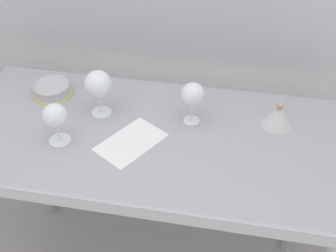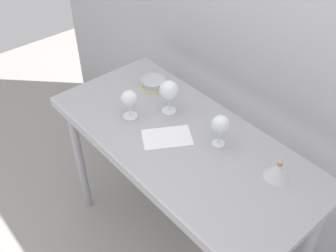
{
  "view_description": "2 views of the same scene",
  "coord_description": "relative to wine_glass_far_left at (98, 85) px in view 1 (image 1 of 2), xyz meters",
  "views": [
    {
      "loc": [
        0.28,
        -1.1,
        1.88
      ],
      "look_at": [
        0.07,
        0.01,
        0.94
      ],
      "focal_mm": 45.3,
      "sensor_mm": 36.0,
      "label": 1
    },
    {
      "loc": [
        1.01,
        -0.96,
        2.16
      ],
      "look_at": [
        -0.06,
        -0.05,
        0.96
      ],
      "focal_mm": 42.2,
      "sensor_mm": 36.0,
      "label": 2
    }
  ],
  "objects": [
    {
      "name": "steel_counter",
      "position": [
        0.19,
        -0.09,
        -0.23
      ],
      "size": [
        1.4,
        0.65,
        0.9
      ],
      "color": "#A1A1A6",
      "rests_on": "ground_plane"
    },
    {
      "name": "tasting_sheet_upper",
      "position": [
        0.15,
        -0.14,
        -0.12
      ],
      "size": [
        0.25,
        0.27,
        0.0
      ],
      "primitive_type": "cube",
      "rotation": [
        0.0,
        0.0,
        -0.55
      ],
      "color": "white",
      "rests_on": "steel_counter"
    },
    {
      "name": "decanter_funnel",
      "position": [
        0.64,
        0.05,
        -0.09
      ],
      "size": [
        0.12,
        0.12,
        0.12
      ],
      "color": "silver",
      "rests_on": "steel_counter"
    },
    {
      "name": "tasting_bowl",
      "position": [
        -0.23,
        0.08,
        -0.1
      ],
      "size": [
        0.15,
        0.15,
        0.05
      ],
      "color": "#DBCC66",
      "rests_on": "steel_counter"
    },
    {
      "name": "wine_glass_far_left",
      "position": [
        0.0,
        0.0,
        0.0
      ],
      "size": [
        0.1,
        0.1,
        0.18
      ],
      "color": "white",
      "rests_on": "steel_counter"
    },
    {
      "name": "wine_glass_near_left",
      "position": [
        -0.09,
        -0.18,
        -0.02
      ],
      "size": [
        0.08,
        0.08,
        0.15
      ],
      "color": "white",
      "rests_on": "steel_counter"
    },
    {
      "name": "wine_glass_far_right",
      "position": [
        0.34,
        0.01,
        -0.01
      ],
      "size": [
        0.09,
        0.09,
        0.16
      ],
      "color": "white",
      "rests_on": "steel_counter"
    }
  ]
}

